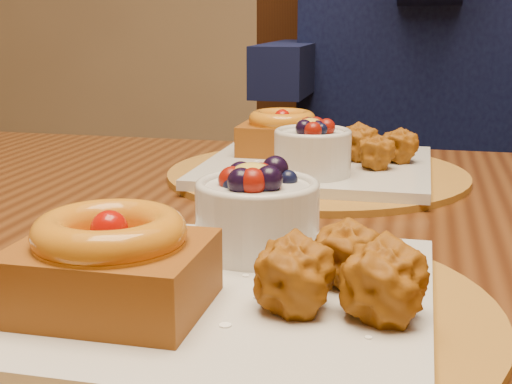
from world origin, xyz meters
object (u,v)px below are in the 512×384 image
place_setting_far (315,159)px  dining_table (283,299)px  place_setting_near (220,273)px  chair_far (323,205)px

place_setting_far → dining_table: bearing=-89.3°
place_setting_near → place_setting_far: 0.43m
dining_table → place_setting_near: place_setting_near is taller
place_setting_near → place_setting_far: (0.00, 0.43, -0.00)m
place_setting_far → chair_far: chair_far is taller
chair_far → dining_table: bearing=-66.3°
dining_table → place_setting_near: 0.24m
dining_table → place_setting_near: (-0.00, -0.21, 0.11)m
dining_table → place_setting_far: (-0.00, 0.22, 0.10)m
place_setting_near → chair_far: size_ratio=0.38×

